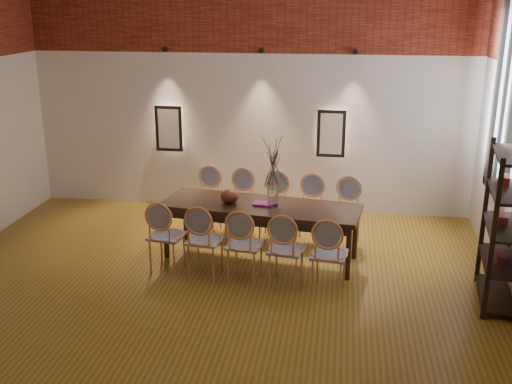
# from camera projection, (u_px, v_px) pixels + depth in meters

# --- Properties ---
(floor) EXTENTS (7.00, 7.00, 0.02)m
(floor) POSITION_uv_depth(u_px,v_px,m) (200.00, 312.00, 6.64)
(floor) COLOR olive
(floor) RESTS_ON ground
(wall_back) EXTENTS (7.00, 0.10, 4.00)m
(wall_back) POSITION_uv_depth(u_px,v_px,m) (250.00, 86.00, 9.36)
(wall_back) COLOR silver
(wall_back) RESTS_ON ground
(wall_front) EXTENTS (7.00, 0.10, 4.00)m
(wall_front) POSITION_uv_depth(u_px,v_px,m) (2.00, 304.00, 2.68)
(wall_front) COLOR silver
(wall_front) RESTS_ON ground
(brick_band_back) EXTENTS (7.00, 0.02, 1.50)m
(brick_band_back) POSITION_uv_depth(u_px,v_px,m) (249.00, 2.00, 8.90)
(brick_band_back) COLOR maroon
(brick_band_back) RESTS_ON ground
(niche_left) EXTENTS (0.36, 0.06, 0.66)m
(niche_left) POSITION_uv_depth(u_px,v_px,m) (169.00, 128.00, 9.66)
(niche_left) COLOR #FFEAC6
(niche_left) RESTS_ON wall_back
(niche_right) EXTENTS (0.36, 0.06, 0.66)m
(niche_right) POSITION_uv_depth(u_px,v_px,m) (331.00, 133.00, 9.30)
(niche_right) COLOR #FFEAC6
(niche_right) RESTS_ON wall_back
(spot_fixture_left) EXTENTS (0.08, 0.10, 0.08)m
(spot_fixture_left) POSITION_uv_depth(u_px,v_px,m) (165.00, 49.00, 9.24)
(spot_fixture_left) COLOR black
(spot_fixture_left) RESTS_ON wall_back
(spot_fixture_mid) EXTENTS (0.08, 0.10, 0.08)m
(spot_fixture_mid) POSITION_uv_depth(u_px,v_px,m) (261.00, 50.00, 9.04)
(spot_fixture_mid) COLOR black
(spot_fixture_mid) RESTS_ON wall_back
(spot_fixture_right) EXTENTS (0.08, 0.10, 0.08)m
(spot_fixture_right) POSITION_uv_depth(u_px,v_px,m) (355.00, 52.00, 8.84)
(spot_fixture_right) COLOR black
(spot_fixture_right) RESTS_ON wall_back
(window_glass) EXTENTS (0.02, 0.78, 2.38)m
(window_glass) POSITION_uv_depth(u_px,v_px,m) (507.00, 96.00, 7.37)
(window_glass) COLOR silver
(window_glass) RESTS_ON wall_right
(window_frame) EXTENTS (0.08, 0.90, 2.50)m
(window_frame) POSITION_uv_depth(u_px,v_px,m) (505.00, 96.00, 7.37)
(window_frame) COLOR black
(window_frame) RESTS_ON wall_right
(window_mullion) EXTENTS (0.06, 0.06, 2.40)m
(window_mullion) POSITION_uv_depth(u_px,v_px,m) (505.00, 96.00, 7.37)
(window_mullion) COLOR black
(window_mullion) RESTS_ON wall_right
(dining_table) EXTENTS (2.66, 1.17, 0.75)m
(dining_table) POSITION_uv_depth(u_px,v_px,m) (260.00, 231.00, 7.88)
(dining_table) COLOR #372015
(dining_table) RESTS_ON floor
(chair_near_a) EXTENTS (0.50, 0.50, 0.94)m
(chair_near_a) POSITION_uv_depth(u_px,v_px,m) (167.00, 236.00, 7.49)
(chair_near_a) COLOR #E99A61
(chair_near_a) RESTS_ON floor
(chair_near_b) EXTENTS (0.50, 0.50, 0.94)m
(chair_near_b) POSITION_uv_depth(u_px,v_px,m) (205.00, 240.00, 7.36)
(chair_near_b) COLOR #E99A61
(chair_near_b) RESTS_ON floor
(chair_near_c) EXTENTS (0.50, 0.50, 0.94)m
(chair_near_c) POSITION_uv_depth(u_px,v_px,m) (245.00, 245.00, 7.22)
(chair_near_c) COLOR #E99A61
(chair_near_c) RESTS_ON floor
(chair_near_d) EXTENTS (0.50, 0.50, 0.94)m
(chair_near_d) POSITION_uv_depth(u_px,v_px,m) (286.00, 249.00, 7.08)
(chair_near_d) COLOR #E99A61
(chair_near_d) RESTS_ON floor
(chair_near_e) EXTENTS (0.50, 0.50, 0.94)m
(chair_near_e) POSITION_uv_depth(u_px,v_px,m) (329.00, 254.00, 6.95)
(chair_near_e) COLOR #E99A61
(chair_near_e) RESTS_ON floor
(chair_far_a) EXTENTS (0.50, 0.50, 0.94)m
(chair_far_a) POSITION_uv_depth(u_px,v_px,m) (206.00, 201.00, 8.76)
(chair_far_a) COLOR #E99A61
(chair_far_a) RESTS_ON floor
(chair_far_b) EXTENTS (0.50, 0.50, 0.94)m
(chair_far_b) POSITION_uv_depth(u_px,v_px,m) (239.00, 204.00, 8.62)
(chair_far_b) COLOR #E99A61
(chair_far_b) RESTS_ON floor
(chair_far_c) EXTENTS (0.50, 0.50, 0.94)m
(chair_far_c) POSITION_uv_depth(u_px,v_px,m) (274.00, 208.00, 8.49)
(chair_far_c) COLOR #E99A61
(chair_far_c) RESTS_ON floor
(chair_far_d) EXTENTS (0.50, 0.50, 0.94)m
(chair_far_d) POSITION_uv_depth(u_px,v_px,m) (309.00, 211.00, 8.35)
(chair_far_d) COLOR #E99A61
(chair_far_d) RESTS_ON floor
(chair_far_e) EXTENTS (0.50, 0.50, 0.94)m
(chair_far_e) POSITION_uv_depth(u_px,v_px,m) (346.00, 215.00, 8.21)
(chair_far_e) COLOR #E99A61
(chair_far_e) RESTS_ON floor
(vase) EXTENTS (0.14, 0.14, 0.30)m
(vase) POSITION_uv_depth(u_px,v_px,m) (273.00, 195.00, 7.68)
(vase) COLOR silver
(vase) RESTS_ON dining_table
(dried_branches) EXTENTS (0.50, 0.50, 0.70)m
(dried_branches) POSITION_uv_depth(u_px,v_px,m) (273.00, 161.00, 7.54)
(dried_branches) COLOR #4A3D2A
(dried_branches) RESTS_ON vase
(bowl) EXTENTS (0.24, 0.24, 0.18)m
(bowl) POSITION_uv_depth(u_px,v_px,m) (230.00, 196.00, 7.80)
(bowl) COLOR maroon
(bowl) RESTS_ON dining_table
(book) EXTENTS (0.28, 0.21, 0.03)m
(book) POSITION_uv_depth(u_px,v_px,m) (264.00, 204.00, 7.74)
(book) COLOR #8E2079
(book) RESTS_ON dining_table
(shelving_rack) EXTENTS (0.50, 1.04, 1.80)m
(shelving_rack) POSITION_uv_depth(u_px,v_px,m) (504.00, 227.00, 6.59)
(shelving_rack) COLOR black
(shelving_rack) RESTS_ON floor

